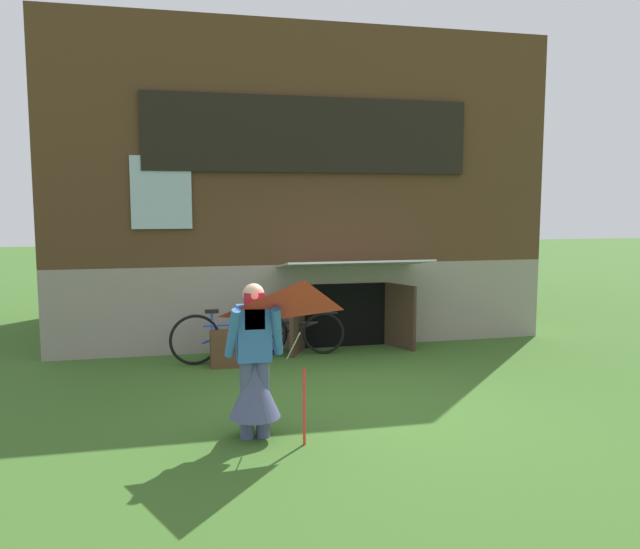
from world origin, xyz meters
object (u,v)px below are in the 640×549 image
Objects in this scene: person at (255,374)px; bicycle_black at (295,332)px; wooden_crate at (225,349)px; bicycle_blue at (229,336)px; kite at (304,328)px.

bicycle_black is at bearing 92.50° from person.
bicycle_black reaches higher than wooden_crate.
person is at bearing -97.59° from bicycle_blue.
bicycle_blue is at bearing 109.64° from person.
kite is 0.85× the size of bicycle_blue.
person is 0.93m from kite.
bicycle_blue is (-0.01, 3.14, -0.27)m from person.
person is 3.15m from bicycle_blue.
bicycle_black is 3.03× the size of wooden_crate.
kite reaches higher than bicycle_black.
bicycle_black is at bearing 80.77° from kite.
bicycle_blue is at bearing -153.53° from bicycle_black.
wooden_crate is (-0.07, -0.22, -0.14)m from bicycle_blue.
person is at bearing 122.52° from kite.
kite is 0.98× the size of bicycle_black.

